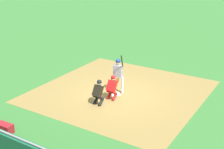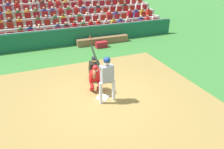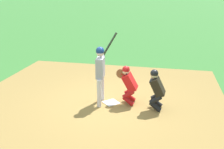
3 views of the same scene
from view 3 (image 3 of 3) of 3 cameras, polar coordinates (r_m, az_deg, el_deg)
ground_plane at (r=8.52m, az=-0.18°, el=-6.21°), size 160.00×160.00×0.00m
infield_dirt_patch at (r=8.63m, az=-3.44°, el=-5.87°), size 8.39×8.42×0.01m
home_plate_marker at (r=8.51m, az=-0.18°, el=-6.11°), size 0.62×0.62×0.02m
batter_at_plate at (r=8.11m, az=-2.49°, el=1.31°), size 0.81×0.58×2.24m
catcher_crouching at (r=8.27m, az=3.56°, el=-1.73°), size 0.47×0.71×1.27m
home_plate_umpire at (r=7.97m, az=9.61°, el=-2.86°), size 0.48×0.50×1.28m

